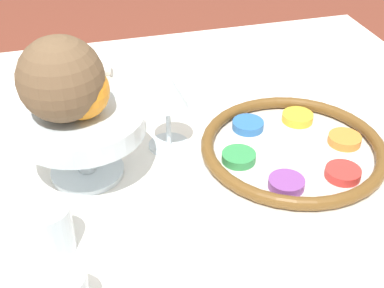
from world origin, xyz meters
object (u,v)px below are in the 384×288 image
at_px(coconut, 61,79).
at_px(orange_fruit, 80,91).
at_px(napkin_roll, 72,70).
at_px(seder_plate, 293,149).
at_px(fruit_stand, 82,127).
at_px(bread_plate, 74,86).
at_px(cup_near, 49,230).
at_px(wine_glass, 167,92).

bearing_deg(coconut, orange_fruit, 170.24).
bearing_deg(napkin_roll, coconut, 85.83).
height_order(seder_plate, fruit_stand, fruit_stand).
relative_size(coconut, napkin_roll, 0.79).
bearing_deg(napkin_roll, orange_fruit, 90.01).
distance_m(bread_plate, cup_near, 0.42).
bearing_deg(bread_plate, coconut, 85.58).
bearing_deg(cup_near, orange_fruit, -115.47).
distance_m(fruit_stand, bread_plate, 0.28).
distance_m(wine_glass, orange_fruit, 0.15).
bearing_deg(orange_fruit, bread_plate, -89.52).
distance_m(wine_glass, cup_near, 0.28).
bearing_deg(bread_plate, cup_near, 81.23).
xyz_separation_m(napkin_roll, cup_near, (0.07, 0.46, 0.02)).
bearing_deg(napkin_roll, wine_glass, 115.90).
bearing_deg(cup_near, coconut, -106.72).
relative_size(wine_glass, bread_plate, 0.87).
bearing_deg(wine_glass, bread_plate, -59.14).
xyz_separation_m(orange_fruit, coconut, (0.02, -0.00, 0.02)).
relative_size(seder_plate, bread_plate, 1.89).
relative_size(fruit_stand, napkin_roll, 1.25).
bearing_deg(coconut, bread_plate, -94.42).
xyz_separation_m(fruit_stand, cup_near, (0.06, 0.15, -0.05)).
distance_m(bread_plate, napkin_roll, 0.05).
height_order(wine_glass, bread_plate, wine_glass).
xyz_separation_m(coconut, napkin_roll, (-0.02, -0.32, -0.15)).
bearing_deg(orange_fruit, fruit_stand, -60.41).
height_order(wine_glass, cup_near, wine_glass).
xyz_separation_m(seder_plate, coconut, (0.34, -0.04, 0.15)).
bearing_deg(seder_plate, cup_near, 15.37).
bearing_deg(coconut, wine_glass, -163.21).
distance_m(orange_fruit, cup_near, 0.19).
bearing_deg(wine_glass, orange_fruit, 21.07).
relative_size(orange_fruit, napkin_roll, 0.54).
bearing_deg(wine_glass, seder_plate, 154.88).
bearing_deg(orange_fruit, napkin_roll, -89.99).
relative_size(seder_plate, napkin_roll, 1.95).
bearing_deg(orange_fruit, coconut, -9.76).
relative_size(wine_glass, coconut, 1.13).
relative_size(fruit_stand, orange_fruit, 2.32).
distance_m(seder_plate, bread_plate, 0.45).
bearing_deg(napkin_roll, seder_plate, 131.33).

